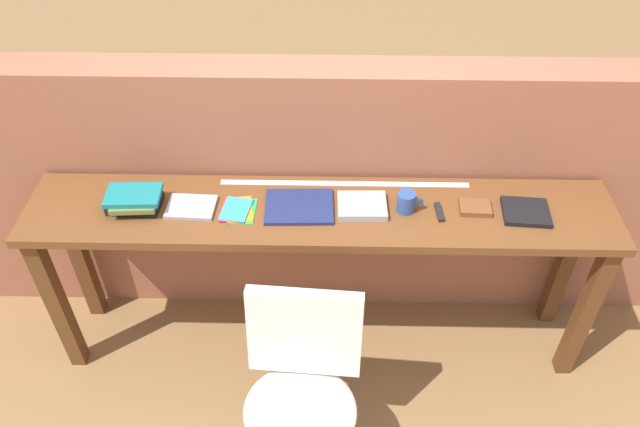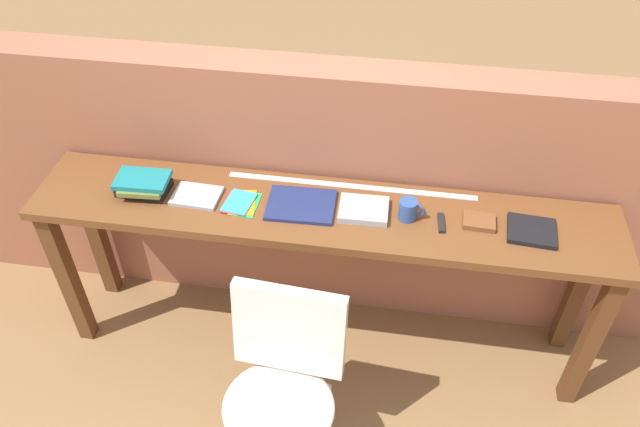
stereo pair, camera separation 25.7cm
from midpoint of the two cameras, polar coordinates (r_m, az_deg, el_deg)
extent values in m
plane|color=olive|center=(3.10, -2.56, -15.78)|extent=(40.00, 40.00, 0.00)
cube|color=#9E5B42|center=(3.00, -2.29, 1.74)|extent=(6.00, 0.20, 1.36)
cube|color=brown|center=(2.63, -2.77, -0.05)|extent=(2.50, 0.44, 0.04)
cube|color=#5B341A|center=(3.14, -25.08, -7.69)|extent=(0.07, 0.07, 0.84)
cube|color=#5B341A|center=(3.01, 20.83, -8.64)|extent=(0.07, 0.07, 0.84)
cube|color=#5B341A|center=(3.34, -23.24, -3.56)|extent=(0.07, 0.07, 0.84)
cube|color=#5B341A|center=(3.21, 19.42, -4.26)|extent=(0.07, 0.07, 0.84)
ellipsoid|color=silver|center=(2.52, -4.89, -17.67)|extent=(0.47, 0.45, 0.08)
cube|color=silver|center=(2.42, -4.52, -10.93)|extent=(0.45, 0.14, 0.40)
cylinder|color=#B2B2B7|center=(2.83, -7.54, -17.10)|extent=(0.02, 0.02, 0.41)
cylinder|color=#B2B2B7|center=(2.79, -0.57, -17.76)|extent=(0.02, 0.02, 0.41)
cube|color=black|center=(2.77, -19.14, 0.76)|extent=(0.22, 0.15, 0.03)
cube|color=olive|center=(2.74, -19.21, 0.97)|extent=(0.19, 0.16, 0.02)
cube|color=#19757A|center=(2.73, -19.32, 1.47)|extent=(0.23, 0.16, 0.02)
cube|color=#9E9EA3|center=(2.70, -14.38, 0.46)|extent=(0.21, 0.16, 0.02)
cube|color=green|center=(2.64, -9.87, 0.10)|extent=(0.11, 0.16, 0.00)
cube|color=orange|center=(2.65, -10.14, 0.25)|extent=(0.13, 0.18, 0.00)
cube|color=#E5334C|center=(2.64, -10.59, 0.17)|extent=(0.12, 0.15, 0.00)
cube|color=#3399D8|center=(2.64, -10.47, 0.27)|extent=(0.13, 0.16, 0.00)
cube|color=navy|center=(2.62, -4.73, 0.50)|extent=(0.29, 0.23, 0.02)
cube|color=#9E9EA3|center=(2.61, 1.06, 0.58)|extent=(0.21, 0.17, 0.03)
cylinder|color=#2D4C8C|center=(2.59, 5.08, 0.93)|extent=(0.08, 0.08, 0.09)
torus|color=#2D4C8C|center=(2.59, 6.05, 0.91)|extent=(0.06, 0.01, 0.06)
cube|color=black|center=(2.62, 8.11, 0.01)|extent=(0.03, 0.11, 0.02)
cube|color=brown|center=(2.66, 11.34, 0.42)|extent=(0.13, 0.11, 0.02)
cube|color=black|center=(2.69, 15.76, 0.02)|extent=(0.20, 0.18, 0.02)
cube|color=silver|center=(2.74, -0.41, 2.63)|extent=(1.09, 0.03, 0.00)
camera|label=1|loc=(0.13, -92.87, -2.57)|focal=35.00mm
camera|label=2|loc=(0.13, 87.13, 2.57)|focal=35.00mm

